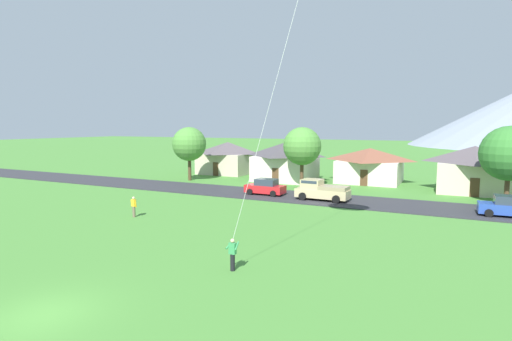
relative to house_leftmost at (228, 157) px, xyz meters
The scene contains 13 objects.
ground_plane 47.36m from the house_leftmost, 68.71° to the right, with size 400.00×400.00×0.00m, color #447F33.
road_strip 23.07m from the house_leftmost, 41.55° to the right, with size 160.00×6.90×0.08m, color #2D2D33.
house_leftmost is the anchor object (origin of this frame).
house_left_center 33.70m from the house_leftmost, ahead, with size 7.83×7.61×5.15m.
house_right_center 21.67m from the house_leftmost, ahead, with size 8.34×7.86×4.47m.
house_rightmost 11.76m from the house_leftmost, 18.88° to the right, with size 8.10×7.32×5.15m.
tree_near_left 37.50m from the house_leftmost, 15.83° to the right, with size 5.14×5.14×7.39m.
tree_left_of_center 9.75m from the house_leftmost, 93.07° to the right, with size 4.55×4.55×7.20m.
tree_center 17.68m from the house_leftmost, 29.75° to the right, with size 4.52×4.52×7.21m.
parked_car_blue_west_end 39.10m from the house_leftmost, 24.67° to the right, with size 4.25×2.18×1.68m.
parked_car_red_mid_west 20.67m from the house_leftmost, 48.82° to the right, with size 4.22×2.11×1.68m.
pickup_truck_sand_west_side 25.47m from the house_leftmost, 38.80° to the right, with size 5.28×2.49×1.99m.
watcher_person 30.74m from the house_leftmost, 74.32° to the right, with size 0.56×0.24×1.68m.
Camera 1 is at (14.06, -9.82, 7.38)m, focal length 28.18 mm.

